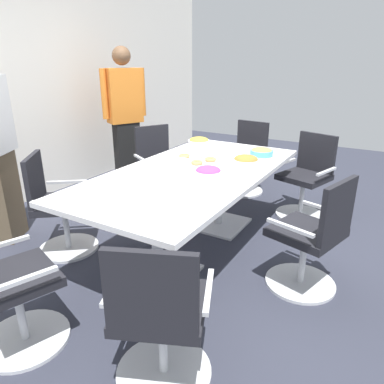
% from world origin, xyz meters
% --- Properties ---
extents(ground_plane, '(10.00, 10.00, 0.01)m').
position_xyz_m(ground_plane, '(0.00, 0.00, -0.01)').
color(ground_plane, '#2D303D').
extents(back_wall, '(8.00, 0.10, 2.80)m').
position_xyz_m(back_wall, '(0.00, 2.40, 1.40)').
color(back_wall, white).
rests_on(back_wall, ground).
extents(conference_table, '(2.40, 1.20, 0.75)m').
position_xyz_m(conference_table, '(0.00, 0.00, 0.63)').
color(conference_table, white).
rests_on(conference_table, ground).
extents(office_chair_0, '(0.71, 0.71, 0.91)m').
position_xyz_m(office_chair_0, '(-1.40, -0.63, 0.41)').
color(office_chair_0, silver).
rests_on(office_chair_0, ground).
extents(office_chair_1, '(0.67, 0.67, 0.91)m').
position_xyz_m(office_chair_1, '(-0.11, -1.10, 0.41)').
color(office_chair_1, silver).
rests_on(office_chair_1, ground).
extents(office_chair_2, '(0.67, 0.67, 0.91)m').
position_xyz_m(office_chair_2, '(1.28, -0.72, 0.41)').
color(office_chair_2, silver).
rests_on(office_chair_2, ground).
extents(office_chair_3, '(0.59, 0.59, 0.91)m').
position_xyz_m(office_chair_3, '(1.68, 0.17, 0.41)').
color(office_chair_3, silver).
rests_on(office_chair_3, ground).
extents(office_chair_4, '(0.74, 0.74, 0.91)m').
position_xyz_m(office_chair_4, '(0.83, 0.97, 0.41)').
color(office_chair_4, silver).
rests_on(office_chair_4, ground).
extents(office_chair_5, '(0.76, 0.76, 0.91)m').
position_xyz_m(office_chair_5, '(-0.66, 1.01, 0.41)').
color(office_chair_5, silver).
rests_on(office_chair_5, ground).
extents(office_chair_6, '(0.69, 0.69, 0.91)m').
position_xyz_m(office_chair_6, '(-1.64, 0.31, 0.41)').
color(office_chair_6, silver).
rests_on(office_chair_6, ground).
extents(person_standing_1, '(0.58, 0.39, 1.83)m').
position_xyz_m(person_standing_1, '(1.11, 1.69, 0.96)').
color(person_standing_1, black).
rests_on(person_standing_1, ground).
extents(snack_bowl_cookies, '(0.23, 0.23, 0.08)m').
position_xyz_m(snack_bowl_cookies, '(0.81, -0.34, 0.79)').
color(snack_bowl_cookies, '#4C9EC6').
rests_on(snack_bowl_cookies, conference_table).
extents(snack_bowl_candy_mix, '(0.23, 0.23, 0.11)m').
position_xyz_m(snack_bowl_candy_mix, '(-0.14, -0.24, 0.80)').
color(snack_bowl_candy_mix, white).
rests_on(snack_bowl_candy_mix, conference_table).
extents(snack_bowl_pretzels, '(0.24, 0.24, 0.12)m').
position_xyz_m(snack_bowl_pretzels, '(0.31, -0.38, 0.81)').
color(snack_bowl_pretzels, white).
rests_on(snack_bowl_pretzels, conference_table).
extents(snack_bowl_chips_yellow, '(0.24, 0.24, 0.11)m').
position_xyz_m(snack_bowl_chips_yellow, '(0.80, 0.38, 0.81)').
color(snack_bowl_chips_yellow, white).
rests_on(snack_bowl_chips_yellow, conference_table).
extents(donut_platter, '(0.39, 0.39, 0.04)m').
position_xyz_m(donut_platter, '(0.28, 0.12, 0.77)').
color(donut_platter, white).
rests_on(donut_platter, conference_table).
extents(plate_stack, '(0.24, 0.24, 0.05)m').
position_xyz_m(plate_stack, '(-0.18, 0.34, 0.78)').
color(plate_stack, white).
rests_on(plate_stack, conference_table).
extents(napkin_pile, '(0.14, 0.14, 0.06)m').
position_xyz_m(napkin_pile, '(-0.91, 0.03, 0.78)').
color(napkin_pile, white).
rests_on(napkin_pile, conference_table).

